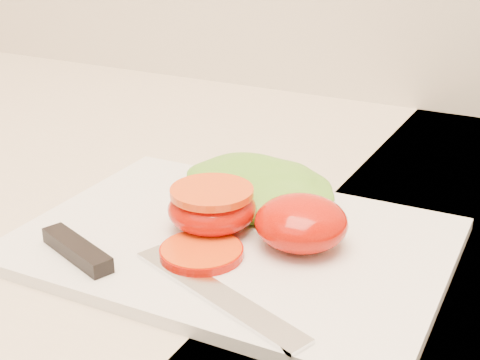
% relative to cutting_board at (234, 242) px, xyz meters
% --- Properties ---
extents(cutting_board, '(0.33, 0.25, 0.01)m').
position_rel_cutting_board_xyz_m(cutting_board, '(0.00, 0.00, 0.00)').
color(cutting_board, silver).
rests_on(cutting_board, counter).
extents(tomato_half_dome, '(0.07, 0.07, 0.04)m').
position_rel_cutting_board_xyz_m(tomato_half_dome, '(0.05, 0.01, 0.02)').
color(tomato_half_dome, red).
rests_on(tomato_half_dome, cutting_board).
extents(tomato_half_cut, '(0.07, 0.07, 0.04)m').
position_rel_cutting_board_xyz_m(tomato_half_cut, '(-0.02, 0.00, 0.02)').
color(tomato_half_cut, red).
rests_on(tomato_half_cut, cutting_board).
extents(tomato_slice_0, '(0.06, 0.06, 0.01)m').
position_rel_cutting_board_xyz_m(tomato_slice_0, '(-0.01, -0.04, 0.01)').
color(tomato_slice_0, '#D85C11').
rests_on(tomato_slice_0, cutting_board).
extents(lettuce_leaf_0, '(0.16, 0.12, 0.03)m').
position_rel_cutting_board_xyz_m(lettuce_leaf_0, '(-0.02, 0.07, 0.02)').
color(lettuce_leaf_0, '#73B42F').
rests_on(lettuce_leaf_0, cutting_board).
extents(knife, '(0.24, 0.07, 0.01)m').
position_rel_cutting_board_xyz_m(knife, '(-0.04, -0.08, 0.01)').
color(knife, silver).
rests_on(knife, cutting_board).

